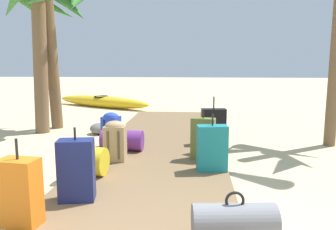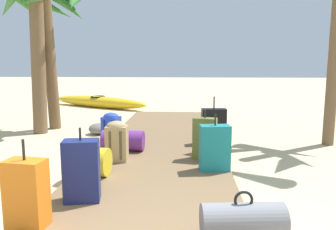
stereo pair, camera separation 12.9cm
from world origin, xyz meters
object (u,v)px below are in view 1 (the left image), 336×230
object	(u,v)px
suitcase_teal	(212,148)
palm_tree_near_left	(48,12)
backpack_blue	(111,127)
suitcase_olive	(203,139)
duffel_bag_grey	(234,221)
duffel_bag_yellow	(88,161)
suitcase_navy	(76,170)
suitcase_black	(213,126)
backpack_tan	(115,140)
suitcase_orange	(20,192)
duffel_bag_purple	(122,140)
kayak	(102,102)

from	to	relation	value
suitcase_teal	palm_tree_near_left	world-z (taller)	palm_tree_near_left
backpack_blue	suitcase_olive	xyz separation A→B (m)	(1.63, -0.90, 0.02)
duffel_bag_grey	duffel_bag_yellow	world-z (taller)	duffel_bag_yellow
suitcase_navy	suitcase_black	size ratio (longest dim) A/B	0.92
suitcase_olive	backpack_tan	bearing A→B (deg)	-173.06
suitcase_orange	duffel_bag_yellow	size ratio (longest dim) A/B	1.59
duffel_bag_purple	backpack_blue	bearing A→B (deg)	122.36
suitcase_black	kayak	xyz separation A→B (m)	(-3.54, 5.32, -0.20)
suitcase_teal	duffel_bag_yellow	bearing A→B (deg)	-169.14
backpack_blue	suitcase_navy	bearing A→B (deg)	-83.99
suitcase_teal	backpack_blue	xyz separation A→B (m)	(-1.74, 1.42, -0.01)
backpack_tan	palm_tree_near_left	world-z (taller)	palm_tree_near_left
backpack_tan	suitcase_orange	bearing A→B (deg)	-100.25
suitcase_olive	kayak	distance (m)	7.14
suitcase_navy	kayak	bearing A→B (deg)	103.95
suitcase_navy	palm_tree_near_left	size ratio (longest dim) A/B	0.23
backpack_tan	kayak	distance (m)	6.79
duffel_bag_grey	kayak	xyz separation A→B (m)	(-3.54, 8.58, -0.03)
suitcase_orange	palm_tree_near_left	bearing A→B (deg)	110.14
suitcase_orange	duffel_bag_purple	world-z (taller)	suitcase_orange
suitcase_orange	backpack_tan	distance (m)	2.07
kayak	palm_tree_near_left	bearing A→B (deg)	-90.86
duffel_bag_yellow	duffel_bag_purple	bearing A→B (deg)	81.86
suitcase_navy	suitcase_olive	distance (m)	2.12
suitcase_teal	kayak	bearing A→B (deg)	116.73
duffel_bag_purple	backpack_tan	bearing A→B (deg)	-87.84
duffel_bag_yellow	palm_tree_near_left	xyz separation A→B (m)	(-1.89, 3.32, 2.36)
suitcase_teal	palm_tree_near_left	distance (m)	5.13
palm_tree_near_left	kayak	world-z (taller)	palm_tree_near_left
suitcase_black	duffel_bag_yellow	bearing A→B (deg)	-133.18
duffel_bag_yellow	suitcase_teal	bearing A→B (deg)	10.86
suitcase_orange	suitcase_black	xyz separation A→B (m)	(1.88, 3.19, 0.01)
duffel_bag_grey	backpack_blue	bearing A→B (deg)	120.06
backpack_blue	duffel_bag_grey	size ratio (longest dim) A/B	0.78
suitcase_olive	duffel_bag_grey	world-z (taller)	suitcase_olive
backpack_tan	suitcase_olive	size ratio (longest dim) A/B	0.80
suitcase_navy	suitcase_black	world-z (taller)	suitcase_black
suitcase_navy	backpack_tan	size ratio (longest dim) A/B	1.31
backpack_blue	suitcase_olive	size ratio (longest dim) A/B	0.75
palm_tree_near_left	kayak	xyz separation A→B (m)	(0.06, 3.82, -2.43)
duffel_bag_purple	suitcase_black	bearing A→B (deg)	20.60
backpack_tan	duffel_bag_yellow	distance (m)	0.71
suitcase_navy	duffel_bag_purple	distance (m)	2.04
duffel_bag_grey	suitcase_black	bearing A→B (deg)	89.91
suitcase_olive	suitcase_black	distance (m)	1.02
suitcase_black	duffel_bag_purple	bearing A→B (deg)	-159.40
suitcase_orange	backpack_blue	size ratio (longest dim) A/B	1.41
backpack_tan	duffel_bag_yellow	world-z (taller)	backpack_tan
suitcase_teal	palm_tree_near_left	bearing A→B (deg)	139.28
suitcase_teal	backpack_tan	distance (m)	1.45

